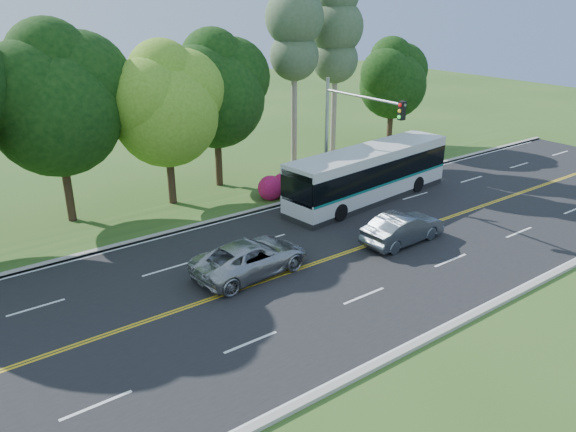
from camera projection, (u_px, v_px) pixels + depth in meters
ground at (319, 262)px, 25.77m from camera, size 120.00×120.00×0.00m
road at (319, 262)px, 25.76m from camera, size 60.00×14.00×0.02m
curb_north at (237, 215)px, 31.08m from camera, size 60.00×0.30×0.15m
curb_south at (444, 331)px, 20.40m from camera, size 60.00×0.30×0.15m
grass_verge at (220, 206)px, 32.47m from camera, size 60.00×4.00×0.10m
lane_markings at (317, 262)px, 25.71m from camera, size 57.60×13.82×0.00m
tree_row at (99, 91)px, 29.50m from camera, size 44.70×9.10×13.84m
bougainvillea_hedge at (325, 176)px, 35.56m from camera, size 9.50×2.25×1.50m
traffic_signal at (349, 123)px, 31.67m from camera, size 0.42×6.10×7.00m
transit_bus at (369, 175)px, 33.04m from camera, size 12.02×3.81×3.09m
sedan at (403, 228)px, 27.53m from camera, size 4.61×1.74×1.50m
suv at (251, 258)px, 24.48m from camera, size 5.55×2.87×1.50m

